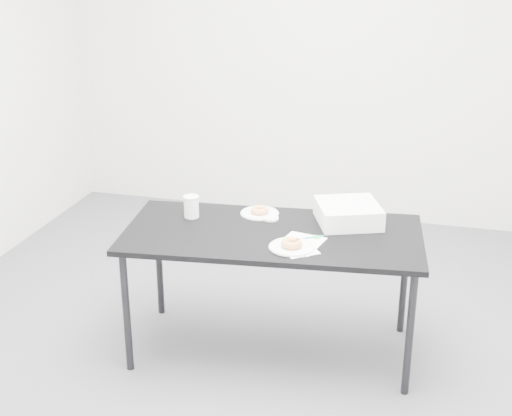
% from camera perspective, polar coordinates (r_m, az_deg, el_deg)
% --- Properties ---
extents(floor, '(4.00, 4.00, 0.00)m').
position_cam_1_polar(floor, '(4.23, -0.86, -9.99)').
color(floor, '#4D4D52').
rests_on(floor, ground).
extents(wall_back, '(4.00, 0.02, 2.70)m').
position_cam_1_polar(wall_back, '(5.64, 4.67, 12.53)').
color(wall_back, silver).
rests_on(wall_back, floor).
extents(table, '(1.64, 0.90, 0.71)m').
position_cam_1_polar(table, '(3.78, 1.32, -2.69)').
color(table, black).
rests_on(table, floor).
extents(scorecard, '(0.25, 0.29, 0.00)m').
position_cam_1_polar(scorecard, '(3.63, 3.52, -2.86)').
color(scorecard, white).
rests_on(scorecard, table).
extents(logo_patch, '(0.05, 0.05, 0.00)m').
position_cam_1_polar(logo_patch, '(3.70, 4.88, -2.33)').
color(logo_patch, green).
rests_on(logo_patch, scorecard).
extents(pen, '(0.11, 0.07, 0.01)m').
position_cam_1_polar(pen, '(3.69, 4.56, -2.34)').
color(pen, '#0D958D').
rests_on(pen, scorecard).
extents(napkin, '(0.22, 0.22, 0.00)m').
position_cam_1_polar(napkin, '(3.55, 3.48, -3.37)').
color(napkin, white).
rests_on(napkin, table).
extents(plate_near, '(0.23, 0.23, 0.01)m').
position_cam_1_polar(plate_near, '(3.57, 2.87, -3.14)').
color(plate_near, white).
rests_on(plate_near, napkin).
extents(donut_near, '(0.15, 0.15, 0.04)m').
position_cam_1_polar(donut_near, '(3.56, 2.88, -2.83)').
color(donut_near, '#CF8741').
rests_on(donut_near, plate_near).
extents(plate_far, '(0.22, 0.22, 0.01)m').
position_cam_1_polar(plate_far, '(4.00, 0.29, -0.42)').
color(plate_far, white).
rests_on(plate_far, table).
extents(donut_far, '(0.11, 0.11, 0.03)m').
position_cam_1_polar(donut_far, '(3.99, 0.29, -0.16)').
color(donut_far, '#CF8741').
rests_on(donut_far, plate_far).
extents(coffee_cup, '(0.08, 0.08, 0.12)m').
position_cam_1_polar(coffee_cup, '(3.95, -5.19, 0.12)').
color(coffee_cup, white).
rests_on(coffee_cup, table).
extents(cup_lid, '(0.09, 0.09, 0.01)m').
position_cam_1_polar(cup_lid, '(3.92, 1.18, -0.84)').
color(cup_lid, white).
rests_on(cup_lid, table).
extents(bakery_box, '(0.42, 0.42, 0.11)m').
position_cam_1_polar(bakery_box, '(3.90, 7.38, -0.41)').
color(bakery_box, white).
rests_on(bakery_box, table).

